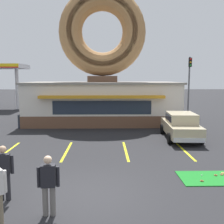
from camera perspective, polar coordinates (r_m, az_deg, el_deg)
ground_plane at (r=8.80m, az=-5.01°, el=-17.37°), size 160.00×160.00×0.00m
donut_shop_building at (r=21.92m, az=-2.08°, el=7.53°), size 12.30×6.75×10.96m
mini_donut_near_left at (r=10.88m, az=21.64°, el=-12.65°), size 0.13×0.13×0.04m
mini_donut_mid_left at (r=10.16m, az=18.98°, el=-13.98°), size 0.13×0.13×0.04m
mini_donut_mid_centre at (r=11.04m, az=22.75°, el=-12.43°), size 0.13×0.13×0.04m
mini_donut_mid_right at (r=11.21m, az=22.99°, el=-12.13°), size 0.13×0.13×0.04m
golf_ball at (r=10.68m, az=18.97°, el=-12.89°), size 0.04×0.04×0.04m
car_champagne at (r=16.49m, az=14.73°, el=-2.67°), size 2.19×4.66×1.60m
pedestrian_blue_sweater_man at (r=8.65m, az=-22.54°, el=-11.65°), size 0.59×0.31×1.70m
pedestrian_hooded_kid at (r=7.40m, az=-13.67°, el=-14.73°), size 0.60×0.26×1.66m
trash_bin at (r=20.59m, az=-19.05°, el=-1.92°), size 0.57×0.57×0.97m
traffic_light_pole at (r=27.72m, az=16.48°, el=7.13°), size 0.28×0.47×5.80m
parking_stripe_far_left at (r=14.39m, az=-21.83°, el=-7.97°), size 0.12×3.60×0.01m
parking_stripe_left at (r=13.63m, az=-9.81°, el=-8.38°), size 0.12×3.60×0.01m
parking_stripe_mid_left at (r=13.52m, az=3.00°, el=-8.42°), size 0.12×3.60×0.01m
parking_stripe_centre at (r=14.06m, az=15.42°, el=-8.06°), size 0.12×3.60×0.01m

